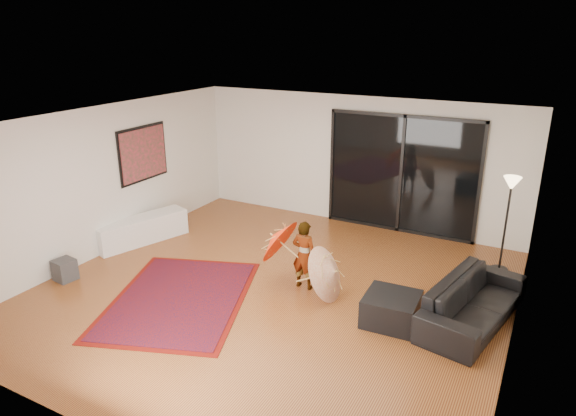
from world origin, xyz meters
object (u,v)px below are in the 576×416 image
Objects in this scene: ottoman at (391,309)px; child at (304,255)px; media_console at (142,230)px; sofa at (473,302)px.

child is (-1.56, 0.37, 0.36)m from ottoman.
media_console reaches higher than ottoman.
media_console is 0.85× the size of sofa.
sofa is 2.59m from child.
child is at bearing 166.83° from ottoman.
media_console is 5.22m from ottoman.
sofa is 2.92× the size of ottoman.
ottoman is at bearing 168.40° from child.
media_console is 1.60× the size of child.
ottoman is 1.64m from child.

